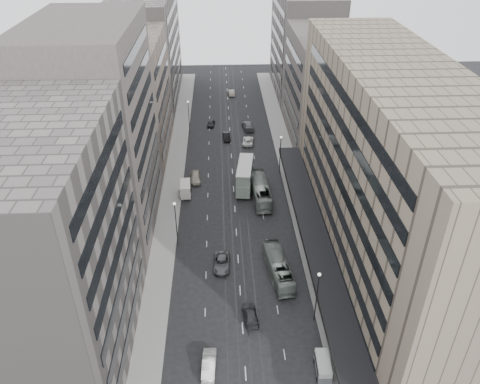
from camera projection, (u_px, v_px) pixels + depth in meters
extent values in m
plane|color=black|center=(240.00, 295.00, 66.87)|extent=(220.00, 220.00, 0.00)
cube|color=gray|center=(289.00, 166.00, 99.02)|extent=(4.00, 125.00, 0.15)
cube|color=gray|center=(175.00, 169.00, 98.09)|extent=(4.00, 125.00, 0.15)
cube|color=#796A59|center=(389.00, 173.00, 66.50)|extent=(15.00, 60.00, 30.00)
cube|color=black|center=(316.00, 237.00, 71.98)|extent=(4.40, 60.00, 0.50)
cube|color=#48423F|center=(325.00, 88.00, 105.31)|extent=(15.00, 28.00, 24.00)
cube|color=slate|center=(304.00, 44.00, 129.62)|extent=(15.00, 32.00, 28.00)
cube|color=slate|center=(49.00, 255.00, 51.29)|extent=(15.00, 28.00, 30.00)
cube|color=#48423F|center=(98.00, 134.00, 73.06)|extent=(15.00, 26.00, 34.00)
cube|color=#7B6A5F|center=(128.00, 99.00, 98.29)|extent=(15.00, 28.00, 25.00)
cube|color=slate|center=(147.00, 49.00, 125.41)|extent=(15.00, 38.00, 28.00)
cylinder|color=#262628|center=(317.00, 298.00, 60.89)|extent=(0.16, 0.16, 8.00)
sphere|color=silver|center=(319.00, 274.00, 58.71)|extent=(0.44, 0.44, 0.44)
cylinder|color=#262628|center=(280.00, 156.00, 94.73)|extent=(0.16, 0.16, 8.00)
sphere|color=silver|center=(281.00, 137.00, 92.55)|extent=(0.44, 0.44, 0.44)
cylinder|color=#262628|center=(176.00, 225.00, 74.52)|extent=(0.16, 0.16, 8.00)
sphere|color=silver|center=(174.00, 204.00, 72.34)|extent=(0.44, 0.44, 0.44)
cylinder|color=#262628|center=(189.00, 118.00, 110.89)|extent=(0.16, 0.16, 8.00)
sphere|color=silver|center=(188.00, 102.00, 108.71)|extent=(0.44, 0.44, 0.44)
imported|color=gray|center=(278.00, 267.00, 69.69)|extent=(3.94, 11.10, 3.02)
imported|color=gray|center=(260.00, 190.00, 87.76)|extent=(3.48, 12.30, 3.39)
cube|color=gray|center=(245.00, 180.00, 90.81)|extent=(3.87, 9.81, 2.44)
cube|color=gray|center=(245.00, 170.00, 89.59)|extent=(3.77, 9.42, 2.12)
cube|color=silver|center=(245.00, 165.00, 88.99)|extent=(3.87, 9.81, 0.13)
cylinder|color=black|center=(236.00, 195.00, 88.65)|extent=(0.43, 1.09, 1.06)
cylinder|color=black|center=(250.00, 195.00, 88.46)|extent=(0.43, 1.09, 1.06)
cylinder|color=black|center=(239.00, 177.00, 94.45)|extent=(0.43, 1.09, 1.06)
cylinder|color=black|center=(253.00, 177.00, 94.26)|extent=(0.43, 1.09, 1.06)
cube|color=#595D60|center=(323.00, 368.00, 55.65)|extent=(1.77, 3.89, 0.99)
cube|color=#B6B7B2|center=(323.00, 363.00, 55.18)|extent=(1.74, 3.81, 0.78)
cylinder|color=black|center=(317.00, 379.00, 54.85)|extent=(0.19, 0.57, 0.57)
cylinder|color=black|center=(331.00, 379.00, 54.85)|extent=(0.19, 0.57, 0.57)
cylinder|color=black|center=(314.00, 361.00, 56.98)|extent=(0.19, 0.57, 0.57)
cylinder|color=black|center=(327.00, 362.00, 56.98)|extent=(0.19, 0.57, 0.57)
cube|color=beige|center=(186.00, 191.00, 88.92)|extent=(2.14, 4.34, 1.31)
cube|color=silver|center=(185.00, 186.00, 88.30)|extent=(2.09, 4.25, 1.03)
cylinder|color=black|center=(181.00, 198.00, 88.01)|extent=(0.23, 0.69, 0.68)
cylinder|color=black|center=(191.00, 197.00, 88.17)|extent=(0.23, 0.69, 0.68)
cylinder|color=black|center=(181.00, 190.00, 90.36)|extent=(0.23, 0.69, 0.68)
cylinder|color=black|center=(191.00, 190.00, 90.53)|extent=(0.23, 0.69, 0.68)
imported|color=beige|center=(209.00, 365.00, 56.05)|extent=(1.81, 4.60, 1.49)
imported|color=#59585B|center=(222.00, 263.00, 71.76)|extent=(2.68, 5.35, 1.45)
imported|color=#29292C|center=(250.00, 314.00, 62.96)|extent=(2.33, 4.78, 1.34)
imported|color=#A19685|center=(195.00, 177.00, 93.55)|extent=(2.36, 5.10, 1.69)
imported|color=black|center=(226.00, 136.00, 109.86)|extent=(1.93, 4.61, 1.48)
imported|color=white|center=(248.00, 141.00, 107.94)|extent=(2.93, 5.37, 1.43)
imported|color=#57575A|center=(248.00, 126.00, 114.87)|extent=(3.07, 6.10, 1.70)
imported|color=black|center=(211.00, 123.00, 116.49)|extent=(2.05, 4.15, 1.36)
imported|color=#BDAE9D|center=(231.00, 93.00, 134.77)|extent=(1.99, 4.67, 1.50)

